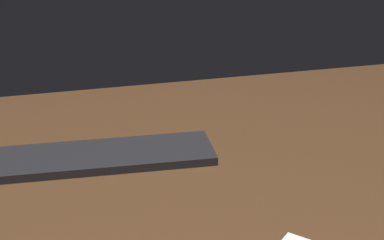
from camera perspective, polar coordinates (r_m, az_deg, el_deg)
The scene contains 2 objects.
desk at distance 94.94cm, azimuth 4.26°, elevation -4.90°, with size 140.00×84.00×2.00cm, color #4C301C.
keyboard at distance 96.10cm, azimuth -10.34°, elevation -3.72°, with size 41.74×11.02×1.43cm, color black.
Camera 1 is at (-27.81, -79.01, 45.69)cm, focal length 52.98 mm.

